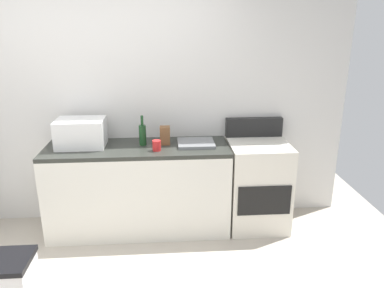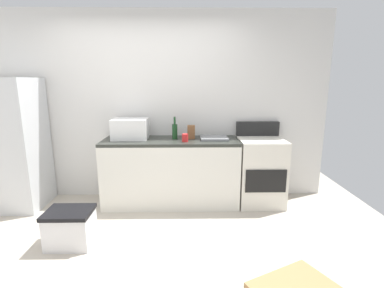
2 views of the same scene
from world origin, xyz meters
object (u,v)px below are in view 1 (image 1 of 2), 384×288
at_px(coffee_mug, 157,145).
at_px(knife_block, 165,135).
at_px(storage_bin, 2,280).
at_px(stove_oven, 257,183).
at_px(microwave, 81,133).
at_px(wine_bottle, 143,134).

xyz_separation_m(coffee_mug, knife_block, (0.08, 0.19, 0.04)).
bearing_deg(storage_bin, stove_oven, 25.08).
height_order(coffee_mug, storage_bin, coffee_mug).
height_order(knife_block, storage_bin, knife_block).
bearing_deg(microwave, wine_bottle, -1.10).
height_order(microwave, storage_bin, microwave).
bearing_deg(storage_bin, knife_block, 40.80).
xyz_separation_m(wine_bottle, storage_bin, (-1.04, -1.07, -0.82)).
distance_m(stove_oven, knife_block, 1.08).
xyz_separation_m(microwave, knife_block, (0.82, 0.00, -0.05)).
bearing_deg(stove_oven, storage_bin, -154.92).
relative_size(wine_bottle, coffee_mug, 3.00).
relative_size(microwave, storage_bin, 1.00).
bearing_deg(knife_block, stove_oven, -3.31).
distance_m(microwave, coffee_mug, 0.76).
bearing_deg(stove_oven, coffee_mug, -172.28).
distance_m(knife_block, storage_bin, 1.84).
bearing_deg(microwave, storage_bin, -112.25).
xyz_separation_m(wine_bottle, coffee_mug, (0.14, -0.18, -0.06)).
xyz_separation_m(stove_oven, wine_bottle, (-1.16, 0.04, 0.54)).
xyz_separation_m(microwave, coffee_mug, (0.73, -0.19, -0.09)).
distance_m(stove_oven, storage_bin, 2.45).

